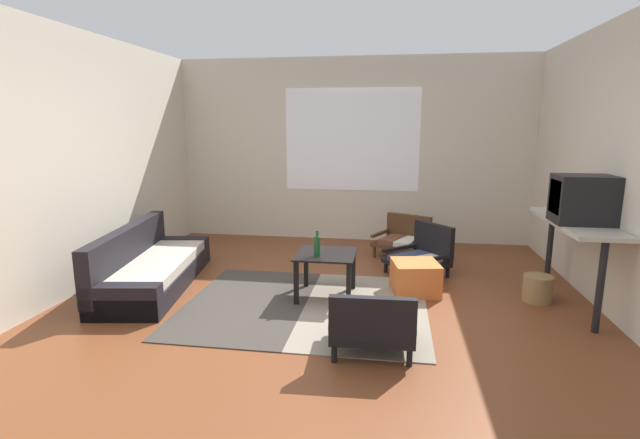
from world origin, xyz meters
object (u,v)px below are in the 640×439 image
armchair_striped_foreground (372,324)px  armchair_corner (422,254)px  couch (150,268)px  clay_vase (569,203)px  console_shelf (575,230)px  ottoman_orange (415,278)px  glass_bottle (317,246)px  armchair_by_window (403,237)px  coffee_table (326,262)px  wicker_basket (538,288)px  crt_television (584,199)px

armchair_striped_foreground → armchair_corner: (0.49, 2.07, 0.01)m
couch → armchair_striped_foreground: 2.73m
armchair_striped_foreground → clay_vase: bearing=40.2°
couch → console_shelf: (4.31, 0.14, 0.54)m
ottoman_orange → glass_bottle: 1.12m
armchair_by_window → armchair_corner: (0.21, -0.77, -0.00)m
coffee_table → console_shelf: (2.38, 0.17, 0.37)m
glass_bottle → wicker_basket: 2.24m
armchair_corner → wicker_basket: (1.09, -0.71, -0.12)m
wicker_basket → armchair_striped_foreground: bearing=-139.1°
armchair_by_window → ottoman_orange: armchair_by_window is taller
glass_bottle → coffee_table: bearing=58.7°
couch → clay_vase: (4.31, 0.38, 0.77)m
clay_vase → wicker_basket: bearing=-143.8°
armchair_striped_foreground → armchair_by_window: bearing=84.3°
clay_vase → armchair_striped_foreground: bearing=-139.8°
console_shelf → couch: bearing=-178.1°
glass_bottle → armchair_corner: bearing=43.8°
armchair_striped_foreground → console_shelf: (1.86, 1.33, 0.51)m
glass_bottle → wicker_basket: size_ratio=0.90×
armchair_corner → glass_bottle: size_ratio=3.24×
coffee_table → armchair_striped_foreground: (0.52, -1.16, -0.13)m
coffee_table → armchair_striped_foreground: armchair_striped_foreground is taller
console_shelf → crt_television: bearing=-91.4°
armchair_striped_foreground → coffee_table: bearing=114.2°
coffee_table → crt_television: bearing=1.0°
clay_vase → console_shelf: bearing=-90.0°
armchair_corner → console_shelf: console_shelf is taller
couch → console_shelf: console_shelf is taller
couch → armchair_by_window: couch is taller
coffee_table → ottoman_orange: 0.96m
coffee_table → armchair_by_window: size_ratio=0.76×
armchair_striped_foreground → crt_television: bearing=32.9°
couch → crt_television: (4.31, 0.01, 0.86)m
armchair_corner → glass_bottle: glass_bottle is taller
couch → ottoman_orange: 2.85m
armchair_corner → glass_bottle: bearing=-136.2°
armchair_striped_foreground → wicker_basket: (1.58, 1.37, -0.11)m
armchair_striped_foreground → wicker_basket: 2.09m
armchair_by_window → console_shelf: 2.24m
armchair_by_window → armchair_striped_foreground: 2.85m
couch → clay_vase: clay_vase is taller
armchair_striped_foreground → crt_television: crt_television is taller
crt_television → glass_bottle: 2.50m
armchair_striped_foreground → glass_bottle: (-0.59, 1.04, 0.33)m
coffee_table → armchair_striped_foreground: size_ratio=0.92×
couch → wicker_basket: (4.04, 0.18, -0.07)m
armchair_by_window → crt_television: size_ratio=1.56×
ottoman_orange → clay_vase: 1.69m
armchair_by_window → clay_vase: clay_vase is taller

